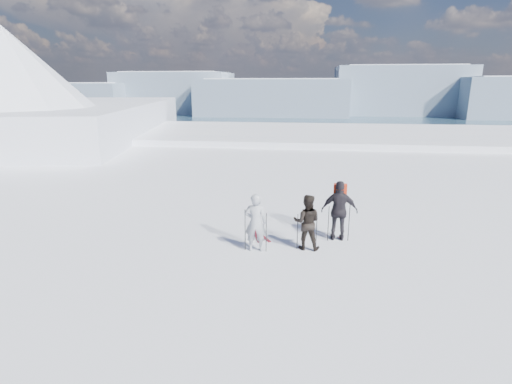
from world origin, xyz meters
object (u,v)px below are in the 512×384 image
skier_grey (255,222)px  skier_pack (339,211)px  skier_dark (307,222)px  skis_loose (257,233)px

skier_grey → skier_pack: bearing=-159.4°
skier_dark → skier_pack: bearing=-135.7°
skier_dark → skis_loose: skier_dark is taller
skier_pack → skis_loose: 2.88m
skier_grey → skis_loose: skier_grey is taller
skier_grey → skier_dark: bearing=-172.1°
skier_pack → skis_loose: (-2.71, 0.19, -0.97)m
skier_pack → skier_grey: bearing=27.8°
skier_pack → skis_loose: skier_pack is taller
skier_dark → skis_loose: 2.16m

